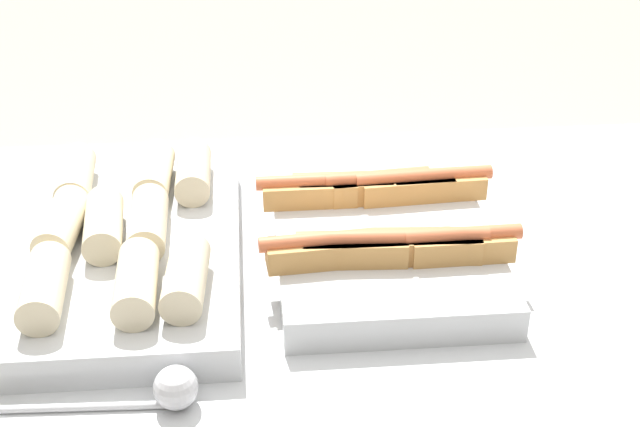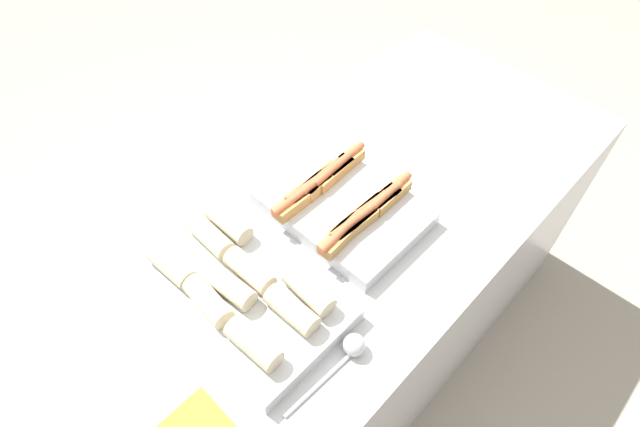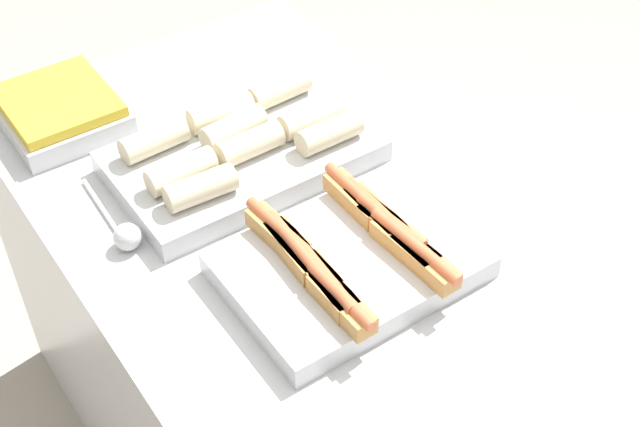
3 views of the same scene
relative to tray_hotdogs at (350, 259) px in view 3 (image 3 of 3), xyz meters
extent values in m
cube|color=silver|center=(0.04, 0.00, -0.48)|extent=(1.89, 0.86, 0.87)
cube|color=silver|center=(0.00, 0.00, -0.01)|extent=(0.32, 0.44, 0.05)
cube|color=tan|center=(-0.05, -0.09, 0.03)|extent=(0.15, 0.05, 0.04)
cylinder|color=#D66B42|center=(-0.05, -0.09, 0.05)|extent=(0.17, 0.03, 0.02)
cube|color=tan|center=(0.10, -0.09, 0.03)|extent=(0.15, 0.05, 0.04)
cylinder|color=#D66B42|center=(0.10, -0.09, 0.05)|extent=(0.17, 0.03, 0.02)
cube|color=tan|center=(0.05, 0.08, 0.03)|extent=(0.15, 0.05, 0.04)
cylinder|color=#D66B42|center=(0.05, 0.08, 0.05)|extent=(0.17, 0.03, 0.02)
cube|color=tan|center=(0.00, -0.09, 0.03)|extent=(0.15, 0.05, 0.04)
cylinder|color=#D66B42|center=(0.00, -0.09, 0.05)|extent=(0.17, 0.02, 0.02)
cube|color=tan|center=(-0.05, 0.09, 0.03)|extent=(0.15, 0.05, 0.04)
cylinder|color=#D66B42|center=(-0.05, 0.09, 0.05)|extent=(0.17, 0.03, 0.02)
cube|color=tan|center=(0.10, 0.09, 0.03)|extent=(0.15, 0.05, 0.04)
cylinder|color=#D66B42|center=(0.10, 0.09, 0.05)|extent=(0.17, 0.03, 0.02)
cube|color=tan|center=(-0.10, -0.09, 0.03)|extent=(0.15, 0.05, 0.04)
cylinder|color=#D66B42|center=(-0.10, -0.09, 0.05)|extent=(0.17, 0.03, 0.02)
cube|color=tan|center=(0.05, -0.09, 0.03)|extent=(0.15, 0.05, 0.04)
cylinder|color=#D66B42|center=(0.05, -0.09, 0.05)|extent=(0.17, 0.03, 0.02)
cube|color=tan|center=(0.00, 0.09, 0.03)|extent=(0.15, 0.06, 0.04)
cylinder|color=#D66B42|center=(0.00, 0.09, 0.05)|extent=(0.17, 0.04, 0.02)
cube|color=tan|center=(-0.10, 0.08, 0.03)|extent=(0.14, 0.04, 0.04)
cylinder|color=#D66B42|center=(-0.10, 0.08, 0.05)|extent=(0.16, 0.02, 0.02)
cube|color=silver|center=(-0.37, 0.00, -0.01)|extent=(0.32, 0.53, 0.05)
cylinder|color=beige|center=(-0.28, -0.14, 0.04)|extent=(0.06, 0.14, 0.05)
cylinder|color=beige|center=(-0.35, -0.15, 0.04)|extent=(0.06, 0.14, 0.05)
cylinder|color=beige|center=(-0.28, 0.15, 0.04)|extent=(0.06, 0.14, 0.05)
cylinder|color=beige|center=(-0.47, 0.15, 0.04)|extent=(0.06, 0.14, 0.05)
cylinder|color=beige|center=(-0.34, 0.00, 0.04)|extent=(0.06, 0.14, 0.05)
cylinder|color=beige|center=(-0.47, 0.01, 0.04)|extent=(0.06, 0.14, 0.05)
cylinder|color=beige|center=(-0.34, 0.15, 0.04)|extent=(0.06, 0.14, 0.05)
cylinder|color=beige|center=(-0.41, 0.00, 0.04)|extent=(0.07, 0.14, 0.05)
cylinder|color=beige|center=(-0.46, -0.15, 0.04)|extent=(0.06, 0.14, 0.05)
cube|color=silver|center=(-0.72, -0.25, -0.01)|extent=(0.26, 0.24, 0.05)
cube|color=gold|center=(-0.72, -0.25, 0.02)|extent=(0.24, 0.22, 0.02)
cylinder|color=silver|center=(-0.40, -0.30, -0.03)|extent=(0.22, 0.02, 0.01)
sphere|color=silver|center=(-0.29, -0.30, -0.01)|extent=(0.05, 0.05, 0.05)
camera|label=1|loc=(-0.19, -1.12, 0.70)|focal=50.00mm
camera|label=2|loc=(-0.71, -0.59, 1.07)|focal=28.00mm
camera|label=3|loc=(0.88, -0.67, 1.15)|focal=50.00mm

